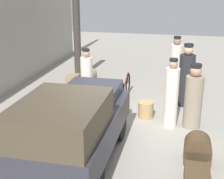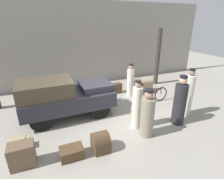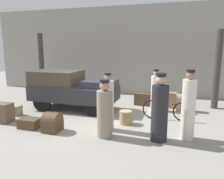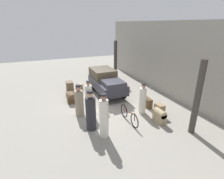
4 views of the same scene
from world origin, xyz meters
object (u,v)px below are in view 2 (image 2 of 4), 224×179
(bicycle, at_px, (152,96))
(porter_carrying_trunk, at_px, (188,94))
(suitcase_tan_flat, at_px, (114,88))
(porter_with_bicycle, at_px, (130,82))
(wicker_basket, at_px, (136,111))
(porter_standing_middle, at_px, (137,107))
(suitcase_black_upright, at_px, (18,144))
(trunk_wicker_pale, at_px, (146,85))
(trunk_barrel_dark, at_px, (101,142))
(trunk_umber_medium, at_px, (72,152))
(trunk_large_brown, at_px, (22,155))
(truck, at_px, (64,96))
(porter_lifting_near_truck, at_px, (147,115))
(conductor_in_dark_uniform, at_px, (180,102))
(suitcase_small_leather, at_px, (134,84))

(bicycle, height_order, porter_carrying_trunk, porter_carrying_trunk)
(suitcase_tan_flat, bearing_deg, porter_with_bicycle, -48.76)
(wicker_basket, distance_m, porter_standing_middle, 0.95)
(suitcase_tan_flat, distance_m, suitcase_black_upright, 5.06)
(porter_carrying_trunk, height_order, suitcase_tan_flat, porter_carrying_trunk)
(suitcase_tan_flat, xyz_separation_m, trunk_wicker_pale, (1.66, -0.39, 0.09))
(bicycle, bearing_deg, trunk_barrel_dark, -147.09)
(porter_with_bicycle, distance_m, trunk_barrel_dark, 4.08)
(porter_standing_middle, height_order, trunk_umber_medium, porter_standing_middle)
(trunk_large_brown, distance_m, suitcase_tan_flat, 5.37)
(porter_with_bicycle, bearing_deg, truck, -166.93)
(porter_lifting_near_truck, xyz_separation_m, porter_with_bicycle, (1.04, 2.99, 0.02))
(suitcase_tan_flat, bearing_deg, trunk_large_brown, -139.47)
(trunk_barrel_dark, distance_m, suitcase_black_upright, 2.38)
(suitcase_black_upright, bearing_deg, trunk_umber_medium, -34.71)
(conductor_in_dark_uniform, height_order, trunk_barrel_dark, conductor_in_dark_uniform)
(trunk_barrel_dark, bearing_deg, porter_lifting_near_truck, 3.15)
(truck, xyz_separation_m, suitcase_black_upright, (-1.58, -1.36, -0.68))
(conductor_in_dark_uniform, bearing_deg, porter_with_bicycle, 98.17)
(porter_with_bicycle, bearing_deg, trunk_large_brown, -148.42)
(wicker_basket, xyz_separation_m, suitcase_tan_flat, (0.17, 2.47, 0.04))
(conductor_in_dark_uniform, relative_size, suitcase_small_leather, 2.88)
(porter_lifting_near_truck, xyz_separation_m, trunk_umber_medium, (-2.41, -0.06, -0.57))
(trunk_barrel_dark, xyz_separation_m, suitcase_small_leather, (3.21, 3.72, 0.06))
(trunk_large_brown, bearing_deg, suitcase_black_upright, 102.49)
(porter_lifting_near_truck, xyz_separation_m, trunk_wicker_pale, (2.14, 3.24, -0.37))
(suitcase_small_leather, bearing_deg, porter_lifting_near_truck, -114.04)
(porter_standing_middle, xyz_separation_m, porter_carrying_trunk, (2.23, -0.01, 0.07))
(porter_standing_middle, relative_size, porter_carrying_trunk, 0.91)
(trunk_umber_medium, height_order, suitcase_black_upright, suitcase_black_upright)
(trunk_large_brown, height_order, trunk_barrel_dark, trunk_large_brown)
(trunk_umber_medium, xyz_separation_m, trunk_large_brown, (-1.19, 0.20, 0.17))
(bicycle, relative_size, porter_lifting_near_truck, 1.06)
(wicker_basket, relative_size, porter_standing_middle, 0.25)
(porter_lifting_near_truck, distance_m, trunk_barrel_dark, 1.66)
(bicycle, relative_size, porter_with_bicycle, 1.05)
(suitcase_small_leather, xyz_separation_m, suitcase_black_upright, (-5.38, -2.75, -0.13))
(wicker_basket, relative_size, porter_with_bicycle, 0.27)
(wicker_basket, relative_size, trunk_wicker_pale, 0.65)
(trunk_barrel_dark, relative_size, trunk_wicker_pale, 0.87)
(truck, bearing_deg, suitcase_tan_flat, 27.47)
(wicker_basket, height_order, trunk_large_brown, trunk_large_brown)
(porter_with_bicycle, height_order, suitcase_black_upright, porter_with_bicycle)
(trunk_large_brown, height_order, suitcase_small_leather, trunk_large_brown)
(truck, height_order, suitcase_black_upright, truck)
(truck, bearing_deg, conductor_in_dark_uniform, -29.67)
(trunk_umber_medium, distance_m, suitcase_small_leather, 5.46)
(bicycle, xyz_separation_m, porter_carrying_trunk, (0.60, -1.45, 0.52))
(suitcase_black_upright, bearing_deg, trunk_barrel_dark, -24.06)
(porter_with_bicycle, height_order, trunk_umber_medium, porter_with_bicycle)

